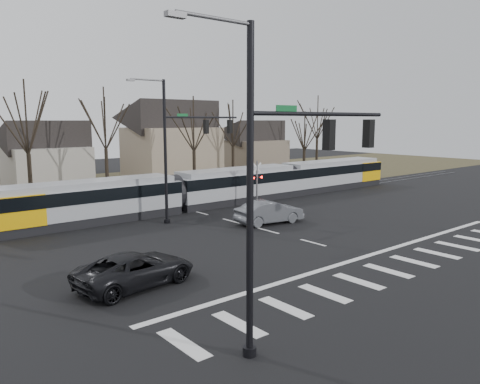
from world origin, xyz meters
TOP-DOWN VIEW (x-y plane):
  - ground at (0.00, 0.00)m, footprint 140.00×140.00m
  - grass_verge at (0.00, 32.00)m, footprint 140.00×28.00m
  - crosswalk at (0.00, -4.00)m, footprint 27.00×2.60m
  - stop_line at (0.00, -1.80)m, footprint 28.00×0.35m
  - lane_dashes at (0.00, 16.00)m, footprint 0.18×30.00m
  - rail_pair at (0.00, 15.80)m, footprint 90.00×1.52m
  - tram at (5.28, 16.00)m, footprint 40.77×3.03m
  - sedan at (1.65, 7.66)m, footprint 3.19×5.57m
  - suv at (-11.82, 2.05)m, footprint 4.00×6.22m
  - signal_pole_near_left at (-10.41, -6.00)m, footprint 9.28×0.44m
  - signal_pole_far at (-2.41, 12.50)m, footprint 9.28×0.44m
  - rail_crossing_signal at (5.00, 12.79)m, footprint 1.08×0.36m
  - tree_row at (2.00, 26.00)m, footprint 59.20×7.20m
  - house_b at (-5.00, 36.00)m, footprint 8.64×7.56m
  - house_c at (9.00, 33.00)m, footprint 10.80×8.64m
  - house_d at (24.00, 35.00)m, footprint 8.64×7.56m

SIDE VIEW (x-z plane):
  - ground at x=0.00m, z-range 0.00..0.00m
  - grass_verge at x=0.00m, z-range 0.00..0.01m
  - crosswalk at x=0.00m, z-range 0.00..0.01m
  - stop_line at x=0.00m, z-range 0.00..0.01m
  - lane_dashes at x=0.00m, z-range 0.00..0.01m
  - rail_pair at x=0.00m, z-range 0.00..0.06m
  - suv at x=-11.82m, z-range 0.00..1.55m
  - sedan at x=1.65m, z-range 0.00..1.67m
  - tram at x=5.28m, z-range 0.14..3.23m
  - rail_crossing_signal at x=5.00m, z-range -0.11..3.89m
  - house_b at x=-5.00m, z-range 0.14..7.79m
  - house_d at x=24.00m, z-range 0.14..7.79m
  - tree_row at x=2.00m, z-range 0.00..10.00m
  - house_c at x=9.00m, z-range 0.18..10.28m
  - signal_pole_near_left at x=-10.41m, z-range 0.60..10.80m
  - signal_pole_far at x=-2.41m, z-range 0.60..10.80m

